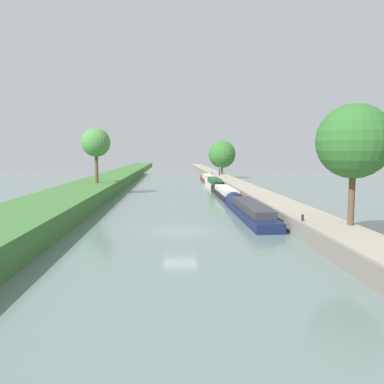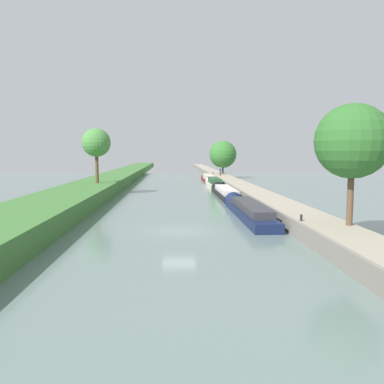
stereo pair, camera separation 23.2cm
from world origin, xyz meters
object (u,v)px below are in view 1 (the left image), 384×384
object	(u,v)px
narrowboat_black	(224,192)
narrowboat_cream	(213,183)
person_walking	(219,171)
mooring_bollard_far	(212,173)
narrowboat_navy	(248,210)
narrowboat_maroon	(207,178)
mooring_bollard_near	(303,218)

from	to	relation	value
narrowboat_black	narrowboat_cream	xyz separation A→B (m)	(0.06, 13.69, 0.12)
person_walking	mooring_bollard_far	xyz separation A→B (m)	(-1.01, 4.85, -0.65)
narrowboat_black	narrowboat_cream	distance (m)	13.69
narrowboat_black	narrowboat_cream	bearing A→B (deg)	89.74
narrowboat_navy	mooring_bollard_far	distance (m)	49.30
narrowboat_navy	narrowboat_black	bearing A→B (deg)	89.57
narrowboat_navy	narrowboat_black	xyz separation A→B (m)	(0.13, 16.60, -0.06)
narrowboat_navy	narrowboat_maroon	bearing A→B (deg)	89.56
narrowboat_maroon	narrowboat_cream	bearing A→B (deg)	-90.63
narrowboat_black	narrowboat_maroon	bearing A→B (deg)	89.56
person_walking	mooring_bollard_near	bearing A→B (deg)	-91.09
person_walking	mooring_bollard_far	distance (m)	4.99
person_walking	mooring_bollard_near	size ratio (longest dim) A/B	3.69
narrowboat_navy	mooring_bollard_far	bearing A→B (deg)	87.67
narrowboat_navy	mooring_bollard_near	world-z (taller)	mooring_bollard_near
narrowboat_maroon	mooring_bollard_far	xyz separation A→B (m)	(1.68, 6.49, 0.74)
person_walking	narrowboat_maroon	bearing A→B (deg)	-148.63
narrowboat_maroon	mooring_bollard_near	bearing A→B (deg)	-88.14
mooring_bollard_near	mooring_bollard_far	distance (m)	58.26
narrowboat_navy	narrowboat_maroon	world-z (taller)	narrowboat_maroon
narrowboat_cream	narrowboat_navy	bearing A→B (deg)	-90.36
narrowboat_navy	mooring_bollard_far	world-z (taller)	mooring_bollard_far
narrowboat_maroon	mooring_bollard_near	distance (m)	51.80
narrowboat_navy	narrowboat_black	size ratio (longest dim) A/B	1.04
narrowboat_black	person_walking	size ratio (longest dim) A/B	9.46
mooring_bollard_near	narrowboat_black	bearing A→B (deg)	94.20
narrowboat_black	narrowboat_navy	bearing A→B (deg)	-90.43
narrowboat_black	narrowboat_maroon	xyz separation A→B (m)	(0.20, 26.17, 0.06)
narrowboat_navy	person_walking	world-z (taller)	person_walking
narrowboat_black	narrowboat_maroon	distance (m)	26.17
mooring_bollard_near	mooring_bollard_far	bearing A→B (deg)	90.00
narrowboat_cream	person_walking	distance (m)	14.46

